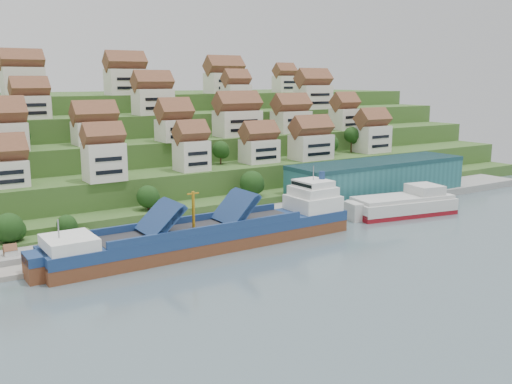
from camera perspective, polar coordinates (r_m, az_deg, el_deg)
ground at (r=133.22m, az=1.22°, el=-4.62°), size 300.00×300.00×0.00m
quay at (r=156.09m, az=4.18°, el=-1.87°), size 180.00×14.00×2.20m
hillside at (r=222.96m, az=-14.00°, el=4.26°), size 260.00×128.00×31.00m
hillside_village at (r=182.14m, az=-9.45°, el=7.32°), size 158.62×64.58×29.07m
hillside_trees at (r=167.99m, az=-7.57°, el=4.39°), size 140.81×62.83×32.29m
warehouse at (r=177.20m, az=12.08°, el=1.49°), size 60.00×15.00×10.00m
flagpole at (r=149.88m, az=4.79°, el=-0.17°), size 1.28×0.16×8.00m
cargo_ship at (r=125.68m, az=-3.95°, el=-4.19°), size 70.67×11.41×15.57m
second_ship at (r=160.67m, az=14.60°, el=-1.30°), size 30.68×15.93×8.47m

